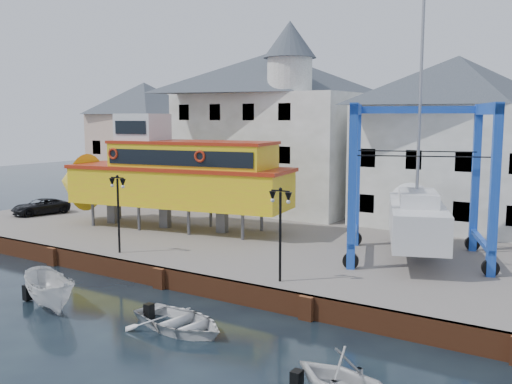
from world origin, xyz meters
The scene contains 13 objects.
ground centered at (0.00, 0.00, 0.00)m, with size 140.00×140.00×0.00m, color black.
hardstanding centered at (0.00, 11.00, 0.50)m, with size 44.00×22.00×1.00m, color slate.
quay_wall centered at (0.00, 0.10, 0.50)m, with size 44.00×0.47×1.00m.
building_pink centered at (-18.00, 18.00, 6.15)m, with size 8.00×7.00×10.30m.
building_white_main centered at (-4.87, 18.39, 7.34)m, with size 14.00×8.30×14.00m.
building_white_right centered at (9.00, 19.00, 6.60)m, with size 12.00×8.00×11.20m.
lamp_post_left centered at (-4.00, 1.20, 4.17)m, with size 1.12×0.32×4.20m.
lamp_post_right centered at (6.00, 1.20, 4.17)m, with size 1.12×0.32×4.20m.
tour_boat centered at (-6.63, 7.85, 4.52)m, with size 17.55×6.88×7.45m.
travel_lift centered at (9.49, 9.26, 3.53)m, with size 8.57×10.31×15.19m.
van centered at (-18.02, 6.68, 1.58)m, with size 1.92×4.16×1.16m, color black.
motorboat_a centered at (-2.10, -4.72, 0.00)m, with size 1.67×4.44×1.71m, color silver.
motorboat_b centered at (4.34, -3.69, 0.00)m, with size 3.10×4.35×0.90m, color silver.
Camera 1 is at (18.40, -20.01, 8.22)m, focal length 40.00 mm.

